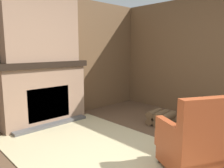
{
  "coord_description": "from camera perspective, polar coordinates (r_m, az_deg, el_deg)",
  "views": [
    {
      "loc": [
        1.4,
        -1.9,
        1.44
      ],
      "look_at": [
        -1.04,
        0.42,
        0.9
      ],
      "focal_mm": 35.0,
      "sensor_mm": 36.0,
      "label": 1
    }
  ],
  "objects": [
    {
      "name": "decorative_plate_on_mantel",
      "position": [
        4.36,
        -17.81,
        7.42
      ],
      "size": [
        0.07,
        0.28,
        0.27
      ],
      "color": "#336093",
      "rests_on": "fireplace_hearth"
    },
    {
      "name": "fireplace_hearth",
      "position": [
        4.37,
        -17.05,
        -2.35
      ],
      "size": [
        0.54,
        1.7,
        1.21
      ],
      "color": "#9E7A60",
      "rests_on": "ground"
    },
    {
      "name": "armchair",
      "position": [
        2.78,
        20.08,
        -14.41
      ],
      "size": [
        0.8,
        0.81,
        0.94
      ],
      "rotation": [
        0.0,
        0.0,
        2.66
      ],
      "color": "#A84723",
      "rests_on": "ground"
    },
    {
      "name": "chimney_breast",
      "position": [
        4.32,
        -17.92,
        14.19
      ],
      "size": [
        0.29,
        1.41,
        1.29
      ],
      "color": "#9E7A60",
      "rests_on": "fireplace_hearth"
    },
    {
      "name": "area_rug",
      "position": [
        2.92,
        2.91,
        -20.28
      ],
      "size": [
        4.08,
        1.98,
        0.01
      ],
      "color": "#C6B789",
      "rests_on": "ground"
    },
    {
      "name": "oil_lamp_vase",
      "position": [
        4.09,
        -26.05,
        6.42
      ],
      "size": [
        0.1,
        0.1,
        0.3
      ],
      "color": "#99B29E",
      "rests_on": "fireplace_hearth"
    },
    {
      "name": "firewood_stack",
      "position": [
        4.32,
        12.7,
        -8.67
      ],
      "size": [
        0.48,
        0.46,
        0.27
      ],
      "rotation": [
        0.0,
        0.0,
        0.1
      ],
      "color": "brown",
      "rests_on": "ground"
    },
    {
      "name": "wood_panel_wall_left",
      "position": [
        4.48,
        -18.64,
        6.37
      ],
      "size": [
        0.06,
        5.86,
        2.52
      ],
      "color": "brown",
      "rests_on": "ground"
    },
    {
      "name": "storage_case",
      "position": [
        4.56,
        -12.44,
        6.96
      ],
      "size": [
        0.17,
        0.26,
        0.15
      ],
      "color": "brown",
      "rests_on": "fireplace_hearth"
    }
  ]
}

